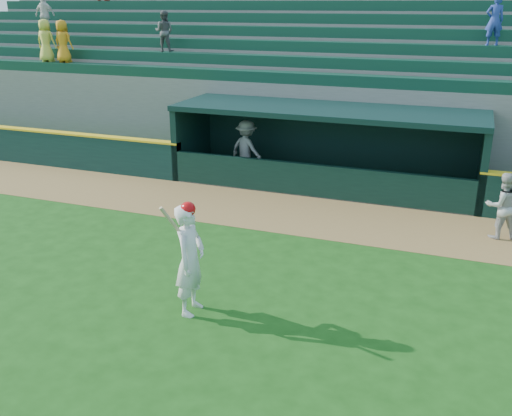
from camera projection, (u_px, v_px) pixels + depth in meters
name	position (u px, v px, depth m)	size (l,w,h in m)	color
ground	(228.00, 295.00, 11.29)	(120.00, 120.00, 0.00)	#164511
warning_track	(298.00, 214.00, 15.60)	(40.00, 3.00, 0.01)	olive
dugout_player_front	(502.00, 206.00, 13.79)	(0.81, 0.63, 1.66)	#ACACA7
dugout_player_inside	(247.00, 149.00, 18.67)	(1.21, 0.70, 1.88)	#999994
dugout	(328.00, 141.00, 17.87)	(9.40, 2.80, 2.46)	slate
stands	(357.00, 89.00, 21.54)	(34.50, 6.25, 7.59)	slate
batter_at_plate	(190.00, 259.00, 10.35)	(0.61, 0.84, 2.19)	silver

